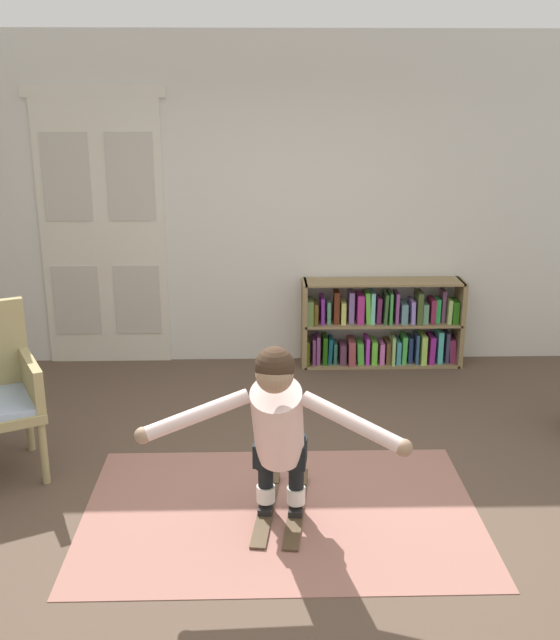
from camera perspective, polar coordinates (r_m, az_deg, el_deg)
ground_plane at (r=4.67m, az=0.23°, el=-13.84°), size 7.20×7.20×0.00m
back_wall at (r=6.67m, az=-0.44°, el=8.96°), size 6.00×0.10×2.90m
double_door at (r=6.79m, az=-13.45°, el=6.76°), size 1.22×0.05×2.45m
rug at (r=4.57m, az=0.07°, el=-14.54°), size 2.35×1.56×0.01m
bookshelf at (r=6.80m, az=7.88°, el=-0.54°), size 1.45×0.30×0.79m
skis_pair at (r=4.59m, az=0.11°, el=-14.14°), size 0.37×0.84×0.07m
person_skier at (r=4.09m, az=-0.18°, el=-7.87°), size 1.42×0.74×1.08m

